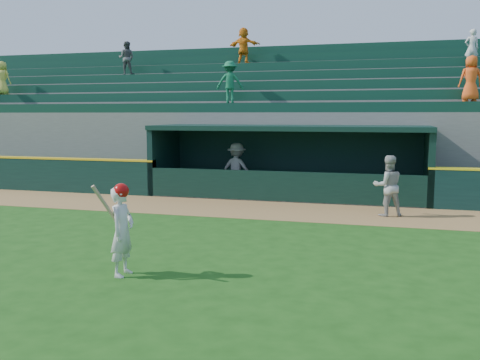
% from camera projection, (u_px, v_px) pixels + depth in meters
% --- Properties ---
extents(ground, '(120.00, 120.00, 0.00)m').
position_uv_depth(ground, '(219.00, 250.00, 11.23)').
color(ground, '#1B4A12').
rests_on(ground, ground).
extents(warning_track, '(40.00, 3.00, 0.01)m').
position_uv_depth(warning_track, '(270.00, 210.00, 15.91)').
color(warning_track, olive).
rests_on(warning_track, ground).
extents(dugout_player_front, '(0.99, 0.88, 1.71)m').
position_uv_depth(dugout_player_front, '(388.00, 186.00, 14.91)').
color(dugout_player_front, '#A5A6A0').
rests_on(dugout_player_front, ground).
extents(dugout_player_inside, '(1.27, 0.85, 1.83)m').
position_uv_depth(dugout_player_inside, '(237.00, 169.00, 19.03)').
color(dugout_player_inside, '#979792').
rests_on(dugout_player_inside, ground).
extents(dugout, '(9.40, 2.80, 2.46)m').
position_uv_depth(dugout, '(290.00, 157.00, 18.71)').
color(dugout, slate).
rests_on(dugout, ground).
extents(stands, '(34.50, 6.34, 7.47)m').
position_uv_depth(stands, '(309.00, 125.00, 22.93)').
color(stands, slate).
rests_on(stands, ground).
extents(batter_at_plate, '(0.53, 0.74, 1.66)m').
position_uv_depth(batter_at_plate, '(122.00, 229.00, 9.39)').
color(batter_at_plate, silver).
rests_on(batter_at_plate, ground).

